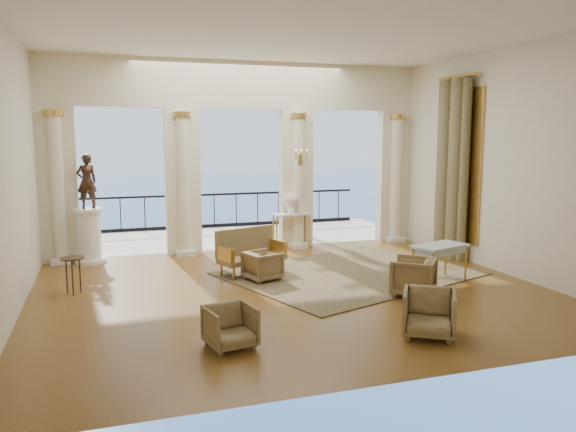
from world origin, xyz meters
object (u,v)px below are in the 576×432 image
object	(u,v)px
game_table	(440,249)
statue	(87,181)
armchair_d	(263,264)
armchair_b	(429,311)
armchair_a	(230,325)
side_table	(72,263)
pedestal	(90,237)
console_table	(291,219)
armchair_c	(413,275)
settee	(249,251)

from	to	relation	value
game_table	statue	distance (m)	7.51
armchair_d	game_table	world-z (taller)	game_table
armchair_b	game_table	bearing A→B (deg)	86.93
armchair_a	statue	distance (m)	6.31
armchair_a	armchair_d	bearing A→B (deg)	55.88
armchair_d	armchair_b	bearing A→B (deg)	-178.73
armchair_a	side_table	bearing A→B (deg)	110.59
pedestal	console_table	size ratio (longest dim) A/B	1.22
pedestal	side_table	bearing A→B (deg)	-95.48
armchair_b	pedestal	world-z (taller)	pedestal
armchair_b	armchair_d	world-z (taller)	armchair_b
armchair_c	armchair_b	bearing A→B (deg)	15.59
console_table	armchair_a	bearing A→B (deg)	-126.99
settee	pedestal	world-z (taller)	pedestal
game_table	console_table	size ratio (longest dim) A/B	1.19
side_table	statue	bearing A→B (deg)	84.52
pedestal	armchair_a	bearing A→B (deg)	-72.43
side_table	console_table	bearing A→B (deg)	27.35
pedestal	armchair_d	bearing A→B (deg)	-39.64
armchair_c	statue	xyz separation A→B (m)	(-5.41, 4.46, 1.42)
side_table	armchair_b	bearing A→B (deg)	-38.35
armchair_b	console_table	world-z (taller)	console_table
pedestal	statue	bearing A→B (deg)	0.00
statue	armchair_a	bearing A→B (deg)	88.31
armchair_b	game_table	xyz separation A→B (m)	(1.79, 2.49, 0.29)
settee	statue	size ratio (longest dim) A/B	1.27
side_table	pedestal	bearing A→B (deg)	84.52
armchair_c	settee	size ratio (longest dim) A/B	0.50
armchair_b	pedestal	distance (m)	7.79
console_table	side_table	size ratio (longest dim) A/B	1.51
settee	game_table	world-z (taller)	settee
armchair_c	pedestal	world-z (taller)	pedestal
armchair_a	statue	world-z (taller)	statue
armchair_d	settee	world-z (taller)	settee
armchair_b	statue	xyz separation A→B (m)	(-4.57, 6.30, 1.43)
armchair_b	settee	xyz separation A→B (m)	(-1.47, 4.32, 0.09)
game_table	pedestal	distance (m)	7.42
armchair_a	armchair_c	bearing A→B (deg)	9.81
armchair_a	console_table	world-z (taller)	console_table
settee	statue	bearing A→B (deg)	127.36
settee	pedestal	distance (m)	3.68
armchair_d	game_table	size ratio (longest dim) A/B	0.53
armchair_d	pedestal	xyz separation A→B (m)	(-3.19, 2.64, 0.27)
game_table	statue	xyz separation A→B (m)	(-6.36, 3.81, 1.14)
pedestal	console_table	world-z (taller)	pedestal
armchair_c	statue	world-z (taller)	statue
armchair_b	side_table	xyz separation A→B (m)	(-4.81, 3.81, 0.20)
armchair_c	console_table	world-z (taller)	console_table
armchair_b	statue	distance (m)	7.91
armchair_c	statue	distance (m)	7.16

